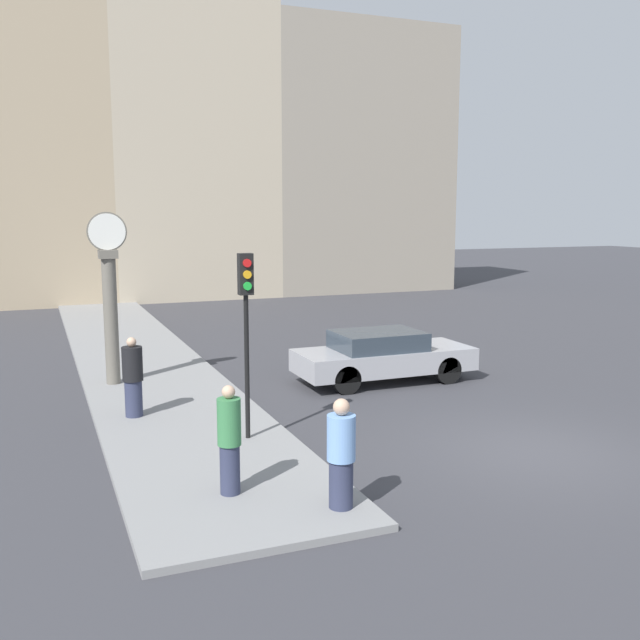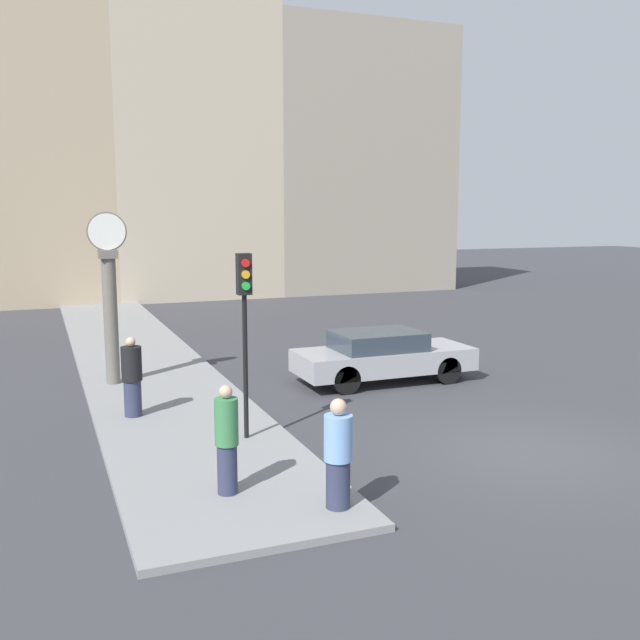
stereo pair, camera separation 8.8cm
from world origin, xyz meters
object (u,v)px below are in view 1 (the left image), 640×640
(sedan_car, at_px, (382,355))
(traffic_light_near, at_px, (246,307))
(pedestrian_green_hoodie, at_px, (229,440))
(pedestrian_black_jacket, at_px, (133,378))
(pedestrian_blue_stripe, at_px, (341,455))
(street_clock, at_px, (110,302))

(sedan_car, xyz_separation_m, traffic_light_near, (-4.61, -3.47, 1.93))
(pedestrian_green_hoodie, height_order, pedestrian_black_jacket, pedestrian_green_hoodie)
(pedestrian_green_hoodie, bearing_deg, traffic_light_near, 67.93)
(traffic_light_near, relative_size, pedestrian_blue_stripe, 2.15)
(street_clock, distance_m, pedestrian_green_hoodie, 8.04)
(traffic_light_near, distance_m, pedestrian_blue_stripe, 3.99)
(street_clock, xyz_separation_m, pedestrian_green_hoodie, (0.88, -7.90, -1.21))
(pedestrian_green_hoodie, bearing_deg, pedestrian_black_jacket, 99.44)
(pedestrian_green_hoodie, xyz_separation_m, pedestrian_black_jacket, (-0.79, 4.77, -0.02))
(pedestrian_black_jacket, bearing_deg, pedestrian_blue_stripe, -69.93)
(pedestrian_blue_stripe, bearing_deg, pedestrian_green_hoodie, 140.81)
(sedan_car, distance_m, traffic_light_near, 6.08)
(traffic_light_near, distance_m, street_clock, 5.75)
(pedestrian_black_jacket, bearing_deg, traffic_light_near, -51.67)
(traffic_light_near, xyz_separation_m, street_clock, (-1.89, 5.41, -0.46))
(pedestrian_black_jacket, bearing_deg, sedan_car, 10.50)
(street_clock, height_order, pedestrian_green_hoodie, street_clock)
(pedestrian_green_hoodie, xyz_separation_m, pedestrian_blue_stripe, (1.35, -1.10, -0.05))
(sedan_car, height_order, pedestrian_black_jacket, pedestrian_black_jacket)
(pedestrian_green_hoodie, relative_size, pedestrian_blue_stripe, 1.04)
(traffic_light_near, bearing_deg, pedestrian_black_jacket, 128.33)
(traffic_light_near, relative_size, pedestrian_green_hoodie, 2.07)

